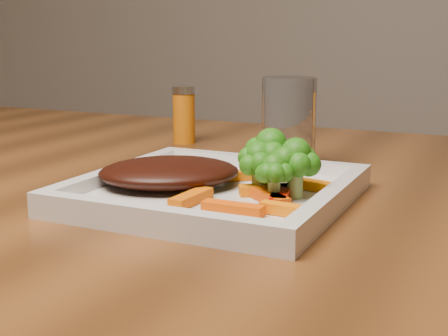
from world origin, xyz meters
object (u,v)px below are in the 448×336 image
at_px(drinking_glass, 289,124).
at_px(spice_shaker, 184,115).
at_px(steak, 169,172).
at_px(plate, 216,196).

bearing_deg(drinking_glass, spice_shaker, 152.10).
height_order(steak, spice_shaker, spice_shaker).
bearing_deg(spice_shaker, plate, -55.95).
relative_size(plate, spice_shaker, 2.93).
height_order(plate, steak, steak).
bearing_deg(plate, drinking_glass, 85.19).
distance_m(plate, steak, 0.06).
relative_size(steak, drinking_glass, 1.28).
xyz_separation_m(spice_shaker, drinking_glass, (0.22, -0.12, 0.01)).
relative_size(plate, steak, 1.76).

